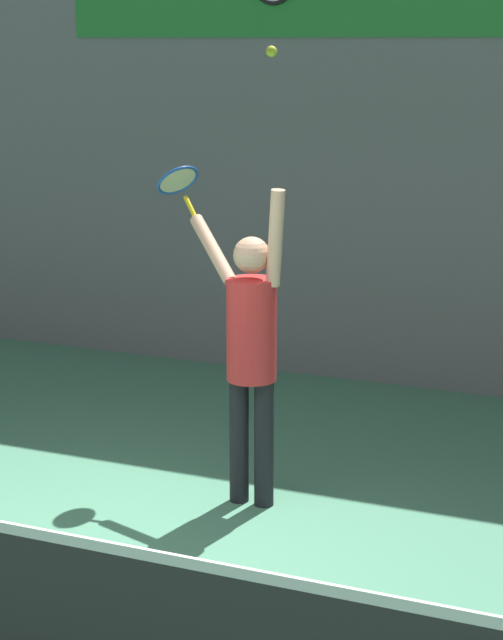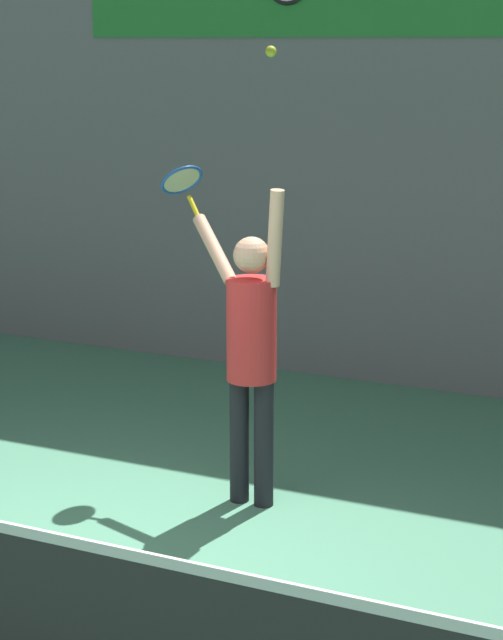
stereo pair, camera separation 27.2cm
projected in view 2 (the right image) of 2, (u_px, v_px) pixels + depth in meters
ground_plane at (77, 594)px, 6.50m from camera, size 18.00×18.00×0.00m
back_wall at (369, 103)px, 10.04m from camera, size 18.00×0.10×5.00m
tennis_player at (251, 342)px, 7.53m from camera, size 0.86×0.54×2.13m
tennis_racket at (183, 182)px, 8.00m from camera, size 0.40×0.39×0.37m
tennis_ball at (271, 51)px, 6.99m from camera, size 0.07×0.07×0.07m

